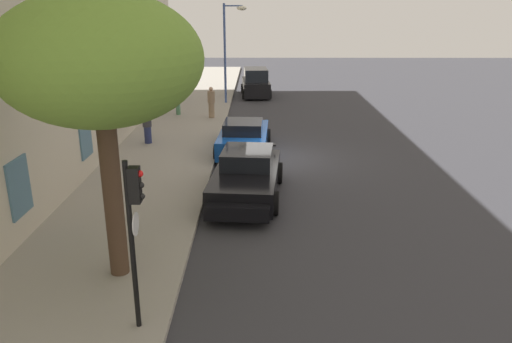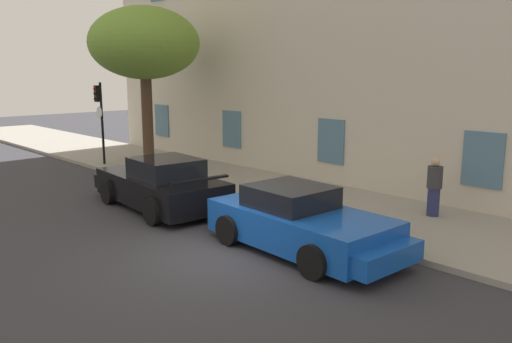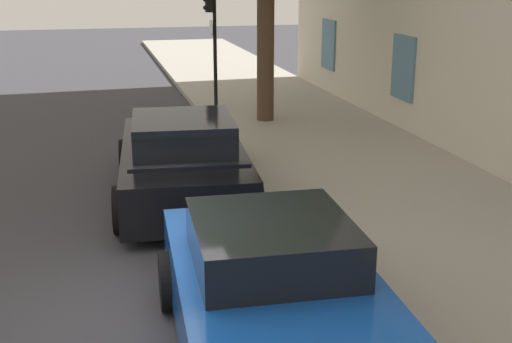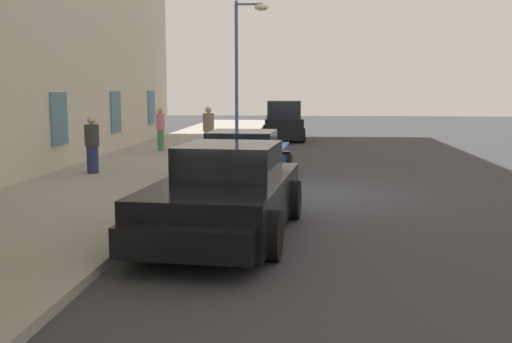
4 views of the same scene
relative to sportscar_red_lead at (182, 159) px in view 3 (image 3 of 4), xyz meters
name	(u,v)px [view 3 (image 3 of 4)]	position (x,y,z in m)	size (l,w,h in m)	color
ground_plane	(135,329)	(4.39, -1.16, -0.66)	(80.00, 80.00, 0.00)	#333338
sidewalk	(510,278)	(4.39, 3.54, -0.59)	(60.00, 4.40, 0.14)	gray
sportscar_red_lead	(182,159)	(0.00, 0.00, 0.00)	(5.14, 2.54, 1.51)	black
sportscar_yellow_flank	(282,313)	(5.51, 0.21, -0.04)	(4.74, 2.36, 1.41)	#144CB2
traffic_light	(212,23)	(-7.05, 1.83, 1.76)	(0.44, 0.36, 3.35)	black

